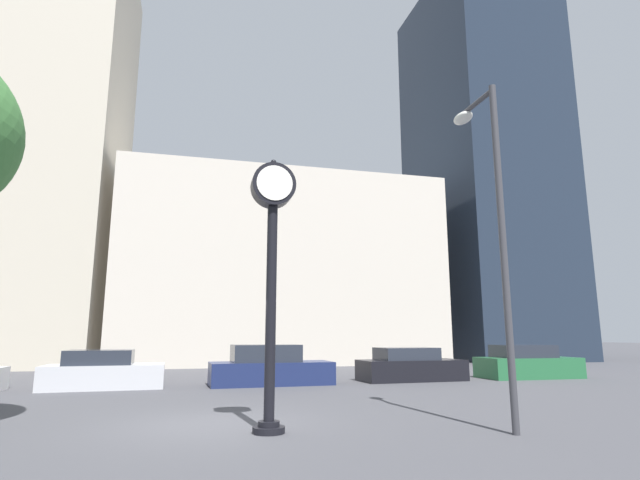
# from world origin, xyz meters

# --- Properties ---
(ground_plane) EXTENTS (200.00, 200.00, 0.00)m
(ground_plane) POSITION_xyz_m (0.00, 0.00, 0.00)
(ground_plane) COLOR #424247
(building_tall_tower) EXTENTS (14.00, 12.00, 29.09)m
(building_tall_tower) POSITION_xyz_m (-12.77, 24.00, 14.55)
(building_tall_tower) COLOR #BCB29E
(building_tall_tower) RESTS_ON ground_plane
(building_storefront_row) EXTENTS (20.66, 12.00, 12.20)m
(building_storefront_row) POSITION_xyz_m (5.26, 24.00, 6.10)
(building_storefront_row) COLOR beige
(building_storefront_row) RESTS_ON ground_plane
(building_glass_modern) EXTENTS (9.07, 12.00, 31.17)m
(building_glass_modern) POSITION_xyz_m (22.40, 24.00, 15.58)
(building_glass_modern) COLOR #1E2838
(building_glass_modern) RESTS_ON ground_plane
(street_clock) EXTENTS (0.90, 0.62, 5.43)m
(street_clock) POSITION_xyz_m (1.05, -1.19, 3.59)
(street_clock) COLOR black
(street_clock) RESTS_ON ground_plane
(car_silver) EXTENTS (4.04, 2.06, 1.31)m
(car_silver) POSITION_xyz_m (-3.36, 8.19, 0.56)
(car_silver) COLOR #BCBCC1
(car_silver) RESTS_ON ground_plane
(car_navy) EXTENTS (4.59, 1.88, 1.47)m
(car_navy) POSITION_xyz_m (2.45, 7.97, 0.61)
(car_navy) COLOR #19234C
(car_navy) RESTS_ON ground_plane
(car_black) EXTENTS (4.34, 1.98, 1.32)m
(car_black) POSITION_xyz_m (8.26, 8.27, 0.56)
(car_black) COLOR black
(car_black) RESTS_ON ground_plane
(car_green) EXTENTS (4.23, 2.00, 1.40)m
(car_green) POSITION_xyz_m (13.71, 8.23, 0.59)
(car_green) COLOR #236038
(car_green) RESTS_ON ground_plane
(street_lamp_right) EXTENTS (0.36, 1.57, 7.02)m
(street_lamp_right) POSITION_xyz_m (5.48, -2.15, 4.60)
(street_lamp_right) COLOR #38383D
(street_lamp_right) RESTS_ON ground_plane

